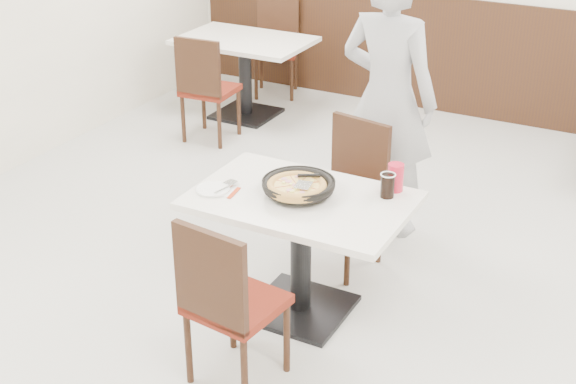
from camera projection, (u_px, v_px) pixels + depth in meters
The scene contains 18 objects.
floor at pixel (312, 294), 4.91m from camera, with size 7.00×7.00×0.00m, color #ACACA8.
wainscot_back at pixel (479, 61), 7.43m from camera, with size 5.90×0.03×1.10m, color black.
main_table at pixel (301, 256), 4.59m from camera, with size 1.20×0.80×0.75m, color white, non-canonical shape.
chair_near at pixel (237, 300), 4.01m from camera, with size 0.42×0.42×0.95m, color black, non-canonical shape.
chair_far at pixel (342, 198), 5.03m from camera, with size 0.42×0.42×0.95m, color black, non-canonical shape.
trivet at pixel (299, 197), 4.39m from camera, with size 0.11×0.11×0.04m, color black.
pizza_pan at pixel (299, 188), 4.43m from camera, with size 0.39×0.39×0.01m, color black.
pizza at pixel (297, 188), 4.39m from camera, with size 0.33×0.33×0.02m, color gold.
pizza_server at pixel (303, 185), 4.35m from camera, with size 0.08×0.11×0.00m, color silver.
napkin at pixel (222, 190), 4.50m from camera, with size 0.15×0.15×0.00m, color white.
side_plate at pixel (213, 189), 4.49m from camera, with size 0.19×0.19×0.01m, color white.
fork at pixel (226, 188), 4.49m from camera, with size 0.02×0.18×0.00m, color silver.
cola_glass at pixel (387, 186), 4.40m from camera, with size 0.08×0.08×0.13m, color black.
red_cup at pixel (396, 177), 4.47m from camera, with size 0.09×0.09×0.16m, color red.
diner_person at pixel (388, 99), 5.30m from camera, with size 0.69×0.45×1.89m, color #B1B2B7.
bg_table_left at pixel (245, 78), 7.53m from camera, with size 1.20×0.80×0.75m, color white, non-canonical shape.
bg_chair_left_near at pixel (210, 87), 6.97m from camera, with size 0.42×0.42×0.95m, color black, non-canonical shape.
bg_chair_left_far at pixel (276, 49), 8.04m from camera, with size 0.42×0.42×0.95m, color black, non-canonical shape.
Camera 1 is at (1.81, -3.72, 2.72)m, focal length 50.00 mm.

